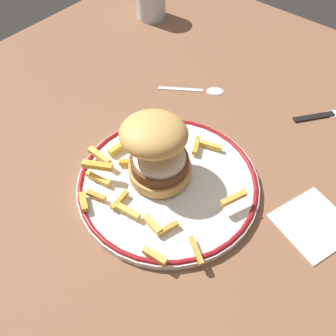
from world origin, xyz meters
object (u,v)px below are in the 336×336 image
object	(u,v)px
spoon	(208,90)
burger	(156,148)
dinner_plate	(168,183)
napkin	(314,223)
knife	(331,114)
water_glass	(151,0)

from	to	relation	value
spoon	burger	bearing A→B (deg)	-164.20
dinner_plate	burger	xyz separation A→B (cm)	(0.26, 2.55, 6.34)
spoon	napkin	bearing A→B (deg)	-116.06
burger	knife	bearing A→B (deg)	-25.34
dinner_plate	napkin	world-z (taller)	dinner_plate
burger	napkin	world-z (taller)	burger
spoon	napkin	world-z (taller)	spoon
napkin	spoon	bearing A→B (deg)	63.94
burger	napkin	size ratio (longest dim) A/B	1.41
burger	water_glass	bearing A→B (deg)	42.56
dinner_plate	water_glass	distance (cm)	52.68
napkin	dinner_plate	bearing A→B (deg)	111.95
spoon	napkin	size ratio (longest dim) A/B	1.20
dinner_plate	napkin	xyz separation A→B (cm)	(8.52, -21.15, -0.64)
burger	spoon	bearing A→B (deg)	15.80
spoon	water_glass	bearing A→B (deg)	62.78
dinner_plate	burger	size ratio (longest dim) A/B	2.06
knife	napkin	size ratio (longest dim) A/B	1.53
burger	spoon	size ratio (longest dim) A/B	1.18
knife	napkin	bearing A→B (deg)	-160.85
water_glass	spoon	size ratio (longest dim) A/B	0.78
knife	spoon	distance (cm)	23.75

